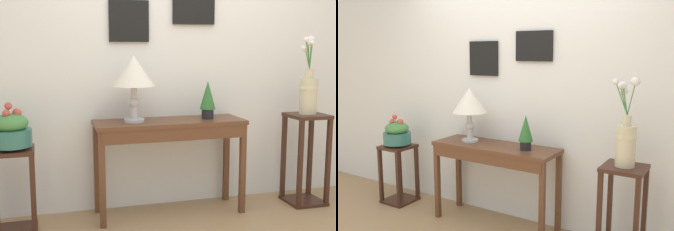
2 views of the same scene
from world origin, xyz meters
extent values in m
cube|color=silver|center=(0.00, 1.32, 1.40)|extent=(9.00, 0.10, 2.80)
cube|color=black|center=(-0.41, 1.26, 1.59)|extent=(0.33, 0.02, 0.34)
cube|color=#595898|center=(-0.41, 1.25, 1.59)|extent=(0.26, 0.01, 0.27)
cube|color=black|center=(0.15, 1.26, 1.71)|extent=(0.37, 0.02, 0.27)
cube|color=slate|center=(0.15, 1.25, 1.71)|extent=(0.30, 0.01, 0.22)
cube|color=#56331E|center=(-0.13, 1.03, 0.77)|extent=(1.22, 0.40, 0.03)
cube|color=#56331E|center=(-0.13, 0.85, 0.70)|extent=(1.16, 0.03, 0.10)
cube|color=#56331E|center=(-0.70, 0.86, 0.38)|extent=(0.04, 0.04, 0.75)
cube|color=#56331E|center=(0.45, 0.86, 0.38)|extent=(0.05, 0.04, 0.75)
cube|color=#56331E|center=(-0.70, 1.20, 0.38)|extent=(0.04, 0.04, 0.75)
cube|color=#56331E|center=(0.45, 1.20, 0.38)|extent=(0.05, 0.04, 0.75)
cylinder|color=#B7B7BC|center=(-0.42, 1.03, 0.80)|extent=(0.16, 0.16, 0.02)
cylinder|color=#B7B7BC|center=(-0.42, 1.03, 0.88)|extent=(0.06, 0.06, 0.13)
sphere|color=#B7B7BC|center=(-0.42, 1.03, 0.94)|extent=(0.09, 0.09, 0.09)
cylinder|color=#B7B7BC|center=(-0.42, 1.03, 1.01)|extent=(0.05, 0.05, 0.13)
cone|color=beige|center=(-0.42, 1.03, 1.19)|extent=(0.33, 0.33, 0.24)
cylinder|color=black|center=(0.20, 1.03, 0.83)|extent=(0.10, 0.10, 0.08)
cone|color=#2D662D|center=(0.20, 1.03, 0.99)|extent=(0.13, 0.13, 0.23)
cube|color=#381E14|center=(-1.35, 0.95, 0.63)|extent=(0.32, 0.32, 0.03)
cube|color=#381E14|center=(-1.35, 0.95, 0.01)|extent=(0.32, 0.32, 0.03)
cube|color=#381E14|center=(-1.21, 0.81, 0.32)|extent=(0.04, 0.03, 0.58)
cube|color=#381E14|center=(-1.21, 1.09, 0.32)|extent=(0.04, 0.04, 0.58)
cylinder|color=#2D665B|center=(-1.35, 0.95, 0.65)|extent=(0.13, 0.13, 0.02)
cylinder|color=#2D665B|center=(-1.35, 0.95, 0.73)|extent=(0.30, 0.30, 0.13)
ellipsoid|color=#478442|center=(-1.35, 0.95, 0.84)|extent=(0.25, 0.25, 0.14)
cylinder|color=#478442|center=(-1.36, 0.93, 0.85)|extent=(0.03, 0.05, 0.13)
sphere|color=#B7473D|center=(-1.37, 0.91, 0.91)|extent=(0.05, 0.05, 0.05)
cylinder|color=#478442|center=(-1.35, 0.94, 0.88)|extent=(0.02, 0.03, 0.17)
sphere|color=#B7473D|center=(-1.35, 0.93, 0.96)|extent=(0.05, 0.05, 0.05)
cylinder|color=#478442|center=(-1.32, 0.95, 0.85)|extent=(0.06, 0.02, 0.12)
sphere|color=#B7473D|center=(-1.30, 0.96, 0.91)|extent=(0.07, 0.07, 0.07)
cube|color=#381E14|center=(1.10, 0.94, 0.79)|extent=(0.32, 0.32, 0.03)
cube|color=#381E14|center=(1.10, 0.94, 0.01)|extent=(0.32, 0.32, 0.03)
cube|color=#381E14|center=(0.96, 0.81, 0.40)|extent=(0.03, 0.03, 0.74)
cube|color=#381E14|center=(1.23, 0.81, 0.40)|extent=(0.04, 0.03, 0.74)
cube|color=#381E14|center=(0.96, 1.08, 0.40)|extent=(0.03, 0.04, 0.74)
cube|color=#381E14|center=(1.23, 1.08, 0.40)|extent=(0.04, 0.04, 0.74)
cylinder|color=beige|center=(1.10, 0.94, 0.96)|extent=(0.15, 0.15, 0.31)
sphere|color=beige|center=(1.10, 0.94, 1.03)|extent=(0.15, 0.15, 0.15)
cylinder|color=beige|center=(1.10, 0.94, 1.15)|extent=(0.07, 0.07, 0.08)
cylinder|color=#478442|center=(1.08, 0.95, 1.28)|extent=(0.05, 0.03, 0.18)
sphere|color=white|center=(1.06, 0.96, 1.37)|extent=(0.06, 0.06, 0.06)
cylinder|color=#478442|center=(1.08, 0.90, 1.30)|extent=(0.05, 0.09, 0.22)
sphere|color=white|center=(1.06, 0.86, 1.41)|extent=(0.04, 0.04, 0.04)
cylinder|color=#478442|center=(1.06, 0.92, 1.31)|extent=(0.09, 0.07, 0.25)
sphere|color=white|center=(1.02, 0.89, 1.44)|extent=(0.05, 0.05, 0.05)
cylinder|color=#478442|center=(1.08, 0.93, 1.30)|extent=(0.05, 0.03, 0.22)
sphere|color=white|center=(1.06, 0.92, 1.41)|extent=(0.06, 0.06, 0.06)
cylinder|color=#478442|center=(1.12, 0.97, 1.31)|extent=(0.05, 0.06, 0.25)
sphere|color=white|center=(1.13, 0.99, 1.44)|extent=(0.07, 0.07, 0.07)
camera|label=1|loc=(-1.15, -2.49, 1.39)|focal=48.90mm
camera|label=2|loc=(1.78, -1.88, 1.65)|focal=40.76mm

